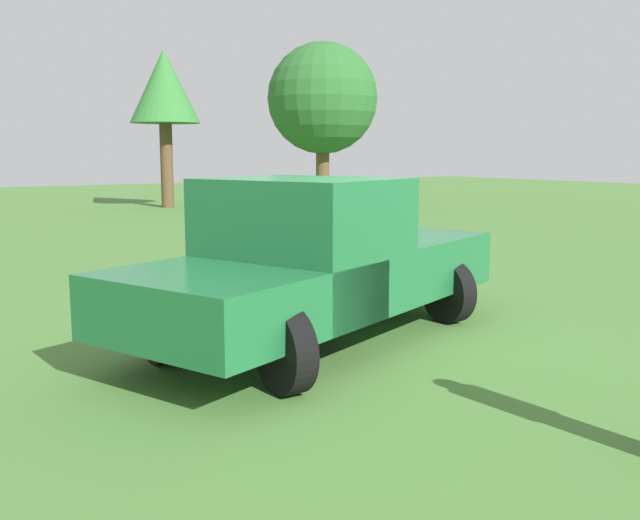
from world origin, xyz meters
name	(u,v)px	position (x,y,z in m)	size (l,w,h in m)	color
ground_plane	(324,334)	(0.00, 0.00, 0.00)	(80.00, 80.00, 0.00)	#477533
pickup_truck	(313,259)	(-0.23, 0.30, 0.92)	(3.55, 5.35, 1.80)	black
tree_back_left	(323,99)	(15.64, -10.30, 4.01)	(4.04, 4.04, 6.06)	brown
tree_back_right	(164,89)	(19.23, -5.61, 4.40)	(2.61, 2.61, 5.86)	brown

